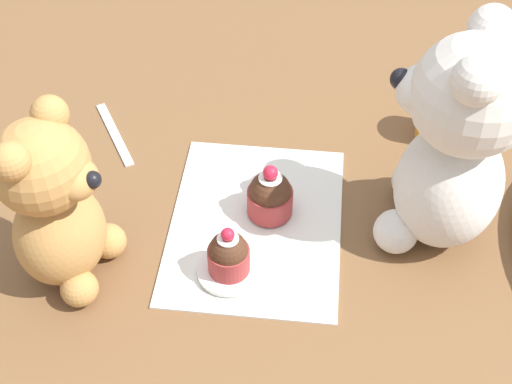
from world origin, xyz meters
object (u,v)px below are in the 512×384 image
Objects in this scene: teddy_bear_tan at (54,205)px; saucer_plate at (229,269)px; juice_glass at (439,117)px; teddy_bear_cream at (455,144)px; cupcake_near_tan_bear at (229,254)px; cupcake_near_cream_bear at (270,195)px; teaspoon at (115,133)px.

saucer_plate is at bearing -74.15° from teddy_bear_tan.
teddy_bear_cream is at bearing -4.59° from juice_glass.
teddy_bear_tan is 0.51m from juice_glass.
teddy_bear_tan reaches higher than cupcake_near_tan_bear.
teddy_bear_cream is 0.27m from cupcake_near_tan_bear.
juice_glass is at bearing 136.91° from cupcake_near_tan_bear.
juice_glass is (-0.26, 0.24, 0.02)m from saucer_plate.
teddy_bear_cream is 0.42m from teddy_bear_tan.
saucer_plate is at bearing -52.91° from teddy_bear_cream.
cupcake_near_cream_bear is at bearing -51.31° from teddy_bear_tan.
teddy_bear_tan reaches higher than juice_glass.
cupcake_near_tan_bear reaches higher than teaspoon.
teddy_bear_tan is 3.43× the size of juice_glass.
teddy_bear_cream reaches higher than juice_glass.
cupcake_near_tan_bear reaches higher than saucer_plate.
teddy_bear_tan is at bearing -60.45° from teddy_bear_cream.
cupcake_near_tan_bear is at bearing -43.09° from juice_glass.
saucer_plate is 1.11× the size of cupcake_near_tan_bear.
cupcake_near_cream_bear is (-0.00, -0.20, -0.10)m from teddy_bear_cream.
cupcake_near_tan_bear is at bearing 9.63° from teaspoon.
teaspoon is (0.05, -0.43, -0.03)m from juice_glass.
teddy_bear_cream is 4.23× the size of cupcake_near_tan_bear.
teaspoon is (-0.12, -0.42, -0.13)m from teddy_bear_cream.
teddy_bear_cream is 0.46m from teaspoon.
teddy_bear_tan is at bearing -86.24° from cupcake_near_tan_bear.
teddy_bear_tan is 0.20m from saucer_plate.
teaspoon is at bearing -118.56° from cupcake_near_cream_bear.
cupcake_near_cream_bear is 1.15× the size of juice_glass.
teddy_bear_tan is at bearing -86.24° from saucer_plate.
teddy_bear_cream reaches higher than saucer_plate.
saucer_plate is (0.09, -0.23, -0.13)m from teddy_bear_cream.
teddy_bear_tan is 1.62× the size of teaspoon.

